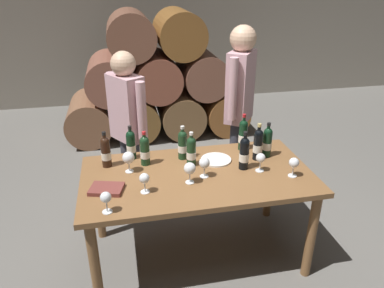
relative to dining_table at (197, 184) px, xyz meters
The scene contains 24 objects.
ground_plane 0.67m from the dining_table, ahead, with size 14.00×14.00×0.00m, color #66635E.
cellar_back_wall 4.26m from the dining_table, 90.00° to the left, with size 10.00×0.24×2.80m, color gray.
barrel_stack 2.60m from the dining_table, 90.00° to the left, with size 2.49×0.90×1.69m.
dining_table is the anchor object (origin of this frame).
wine_bottle_0 0.74m from the dining_table, 158.72° to the left, with size 0.07×0.07×0.28m.
wine_bottle_1 0.58m from the dining_table, 14.57° to the left, with size 0.07×0.07×0.30m.
wine_bottle_2 0.62m from the dining_table, 142.76° to the left, with size 0.07×0.07×0.28m.
wine_bottle_3 0.48m from the dining_table, 148.10° to the left, with size 0.07×0.07×0.27m.
wine_bottle_4 0.67m from the dining_table, 15.57° to the left, with size 0.07×0.07×0.29m.
wine_bottle_5 0.35m from the dining_table, 103.18° to the left, with size 0.07×0.07×0.28m.
wine_bottle_6 0.61m from the dining_table, 35.56° to the left, with size 0.07×0.07×0.31m.
wine_bottle_7 0.25m from the dining_table, 97.63° to the left, with size 0.07×0.07×0.28m.
wine_bottle_8 0.42m from the dining_table, ahead, with size 0.07×0.07×0.30m.
wine_glass_0 0.48m from the dining_table, 156.41° to the right, with size 0.07×0.07×0.14m.
wine_glass_1 0.55m from the dining_table, 165.11° to the left, with size 0.09×0.09×0.16m.
wine_glass_2 0.21m from the dining_table, 54.26° to the right, with size 0.08×0.08×0.15m.
wine_glass_3 0.25m from the dining_table, 125.31° to the right, with size 0.08×0.08×0.16m.
wine_glass_4 0.77m from the dining_table, 151.39° to the right, with size 0.07×0.07×0.14m.
wine_glass_5 0.72m from the dining_table, 14.74° to the right, with size 0.07×0.07×0.15m.
wine_glass_6 0.51m from the dining_table, ahead, with size 0.07×0.07×0.15m.
tasting_notebook 0.67m from the dining_table, behind, with size 0.22×0.16×0.03m, color brown.
serving_plate 0.27m from the dining_table, 42.44° to the left, with size 0.24×0.24×0.01m, color white.
sommelier_presenting 1.01m from the dining_table, 53.23° to the left, with size 0.34×0.41×1.72m.
taster_seated_left 0.89m from the dining_table, 122.88° to the left, with size 0.32×0.43×1.54m.
Camera 1 is at (-0.52, -2.29, 2.11)m, focal length 34.12 mm.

